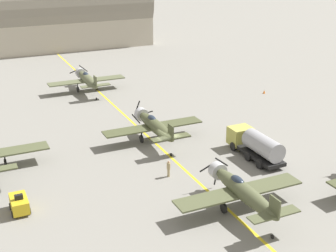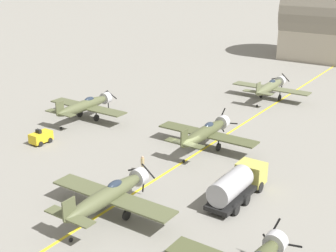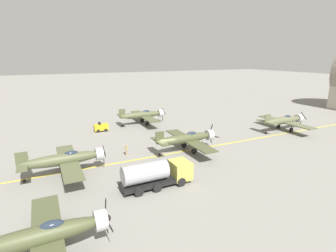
{
  "view_description": "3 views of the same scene",
  "coord_description": "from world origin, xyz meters",
  "px_view_note": "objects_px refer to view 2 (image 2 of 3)",
  "views": [
    {
      "loc": [
        -19.71,
        -43.06,
        21.78
      ],
      "look_at": [
        1.32,
        2.35,
        2.17
      ],
      "focal_mm": 50.0,
      "sensor_mm": 36.0,
      "label": 1
    },
    {
      "loc": [
        24.27,
        -39.44,
        20.57
      ],
      "look_at": [
        -3.74,
        1.73,
        2.54
      ],
      "focal_mm": 50.0,
      "sensor_mm": 36.0,
      "label": 2
    },
    {
      "loc": [
        32.57,
        -15.47,
        13.96
      ],
      "look_at": [
        -4.49,
        2.63,
        2.96
      ],
      "focal_mm": 28.0,
      "sensor_mm": 36.0,
      "label": 3
    }
  ],
  "objects_px": {
    "airplane_near_center": "(109,195)",
    "airplane_far_center": "(270,87)",
    "tow_tractor": "(41,137)",
    "fuel_tanker": "(237,184)",
    "ground_crew_walking": "(143,163)",
    "airplane_mid_center": "(206,132)",
    "airplane_mid_left": "(86,105)"
  },
  "relations": [
    {
      "from": "airplane_mid_center",
      "to": "ground_crew_walking",
      "type": "xyz_separation_m",
      "value": [
        -2.25,
        -8.79,
        -1.07
      ]
    },
    {
      "from": "airplane_mid_left",
      "to": "tow_tractor",
      "type": "relative_size",
      "value": 4.62
    },
    {
      "from": "airplane_near_center",
      "to": "airplane_far_center",
      "type": "xyz_separation_m",
      "value": [
        -2.41,
        39.82,
        0.0
      ]
    },
    {
      "from": "airplane_far_center",
      "to": "fuel_tanker",
      "type": "relative_size",
      "value": 1.5
    },
    {
      "from": "airplane_near_center",
      "to": "fuel_tanker",
      "type": "relative_size",
      "value": 1.5
    },
    {
      "from": "tow_tractor",
      "to": "ground_crew_walking",
      "type": "height_order",
      "value": "tow_tractor"
    },
    {
      "from": "airplane_near_center",
      "to": "tow_tractor",
      "type": "relative_size",
      "value": 4.62
    },
    {
      "from": "airplane_far_center",
      "to": "tow_tractor",
      "type": "bearing_deg",
      "value": -123.86
    },
    {
      "from": "airplane_mid_left",
      "to": "ground_crew_walking",
      "type": "distance_m",
      "value": 18.24
    },
    {
      "from": "airplane_mid_center",
      "to": "airplane_mid_left",
      "type": "height_order",
      "value": "airplane_mid_center"
    },
    {
      "from": "tow_tractor",
      "to": "airplane_mid_center",
      "type": "bearing_deg",
      "value": 29.1
    },
    {
      "from": "tow_tractor",
      "to": "ground_crew_walking",
      "type": "bearing_deg",
      "value": 2.11
    },
    {
      "from": "airplane_near_center",
      "to": "airplane_far_center",
      "type": "relative_size",
      "value": 1.0
    },
    {
      "from": "airplane_far_center",
      "to": "fuel_tanker",
      "type": "bearing_deg",
      "value": -80.96
    },
    {
      "from": "airplane_near_center",
      "to": "airplane_mid_center",
      "type": "relative_size",
      "value": 1.0
    },
    {
      "from": "airplane_near_center",
      "to": "airplane_mid_center",
      "type": "bearing_deg",
      "value": 88.44
    },
    {
      "from": "fuel_tanker",
      "to": "tow_tractor",
      "type": "distance_m",
      "value": 24.96
    },
    {
      "from": "airplane_mid_center",
      "to": "tow_tractor",
      "type": "relative_size",
      "value": 4.62
    },
    {
      "from": "ground_crew_walking",
      "to": "airplane_mid_center",
      "type": "bearing_deg",
      "value": 75.64
    },
    {
      "from": "tow_tractor",
      "to": "airplane_near_center",
      "type": "bearing_deg",
      "value": -24.45
    },
    {
      "from": "tow_tractor",
      "to": "airplane_far_center",
      "type": "bearing_deg",
      "value": 64.7
    },
    {
      "from": "airplane_mid_center",
      "to": "fuel_tanker",
      "type": "height_order",
      "value": "airplane_mid_center"
    },
    {
      "from": "airplane_far_center",
      "to": "fuel_tanker",
      "type": "distance_m",
      "value": 32.66
    },
    {
      "from": "airplane_mid_center",
      "to": "airplane_mid_left",
      "type": "xyz_separation_m",
      "value": [
        -18.28,
        -0.15,
        0.0
      ]
    },
    {
      "from": "ground_crew_walking",
      "to": "airplane_mid_left",
      "type": "bearing_deg",
      "value": 151.69
    },
    {
      "from": "airplane_near_center",
      "to": "fuel_tanker",
      "type": "height_order",
      "value": "airplane_near_center"
    },
    {
      "from": "tow_tractor",
      "to": "fuel_tanker",
      "type": "bearing_deg",
      "value": 1.7
    },
    {
      "from": "airplane_mid_center",
      "to": "airplane_far_center",
      "type": "relative_size",
      "value": 1.0
    },
    {
      "from": "airplane_near_center",
      "to": "ground_crew_walking",
      "type": "height_order",
      "value": "airplane_near_center"
    },
    {
      "from": "airplane_mid_center",
      "to": "fuel_tanker",
      "type": "bearing_deg",
      "value": -34.64
    },
    {
      "from": "airplane_mid_center",
      "to": "ground_crew_walking",
      "type": "distance_m",
      "value": 9.13
    },
    {
      "from": "airplane_near_center",
      "to": "ground_crew_walking",
      "type": "xyz_separation_m",
      "value": [
        -2.98,
        8.48,
        -1.07
      ]
    }
  ]
}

